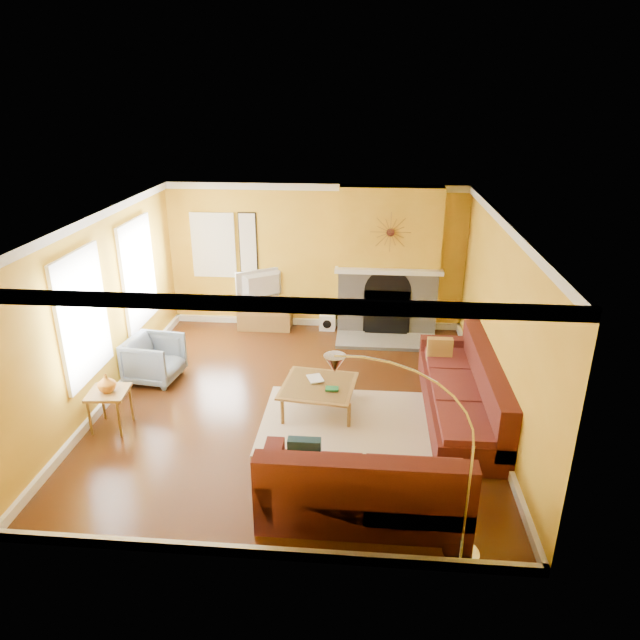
# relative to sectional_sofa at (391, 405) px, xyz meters

# --- Properties ---
(floor) EXTENTS (5.50, 6.00, 0.02)m
(floor) POSITION_rel_sectional_sofa_xyz_m (-1.33, 0.72, -0.46)
(floor) COLOR #5A2E13
(floor) RESTS_ON ground
(ceiling) EXTENTS (5.50, 6.00, 0.02)m
(ceiling) POSITION_rel_sectional_sofa_xyz_m (-1.33, 0.72, 2.26)
(ceiling) COLOR white
(ceiling) RESTS_ON ground
(wall_back) EXTENTS (5.50, 0.02, 2.70)m
(wall_back) POSITION_rel_sectional_sofa_xyz_m (-1.33, 3.73, 0.90)
(wall_back) COLOR gold
(wall_back) RESTS_ON ground
(wall_front) EXTENTS (5.50, 0.02, 2.70)m
(wall_front) POSITION_rel_sectional_sofa_xyz_m (-1.33, -2.29, 0.90)
(wall_front) COLOR gold
(wall_front) RESTS_ON ground
(wall_left) EXTENTS (0.02, 6.00, 2.70)m
(wall_left) POSITION_rel_sectional_sofa_xyz_m (-4.09, 0.72, 0.90)
(wall_left) COLOR gold
(wall_left) RESTS_ON ground
(wall_right) EXTENTS (0.02, 6.00, 2.70)m
(wall_right) POSITION_rel_sectional_sofa_xyz_m (1.43, 0.72, 0.90)
(wall_right) COLOR gold
(wall_right) RESTS_ON ground
(baseboard) EXTENTS (5.50, 6.00, 0.12)m
(baseboard) POSITION_rel_sectional_sofa_xyz_m (-1.33, 0.72, -0.39)
(baseboard) COLOR white
(baseboard) RESTS_ON floor
(crown_molding) EXTENTS (5.50, 6.00, 0.12)m
(crown_molding) POSITION_rel_sectional_sofa_xyz_m (-1.33, 0.72, 2.19)
(crown_molding) COLOR white
(crown_molding) RESTS_ON ceiling
(window_left_near) EXTENTS (0.06, 1.22, 1.72)m
(window_left_near) POSITION_rel_sectional_sofa_xyz_m (-4.05, 2.02, 1.05)
(window_left_near) COLOR white
(window_left_near) RESTS_ON wall_left
(window_left_far) EXTENTS (0.06, 1.22, 1.72)m
(window_left_far) POSITION_rel_sectional_sofa_xyz_m (-4.05, 0.12, 1.05)
(window_left_far) COLOR white
(window_left_far) RESTS_ON wall_left
(window_back) EXTENTS (0.82, 0.06, 1.22)m
(window_back) POSITION_rel_sectional_sofa_xyz_m (-3.23, 3.68, 1.10)
(window_back) COLOR white
(window_back) RESTS_ON wall_back
(wall_art) EXTENTS (0.34, 0.04, 1.14)m
(wall_art) POSITION_rel_sectional_sofa_xyz_m (-2.58, 3.69, 1.15)
(wall_art) COLOR white
(wall_art) RESTS_ON wall_back
(fireplace) EXTENTS (1.80, 0.40, 2.70)m
(fireplace) POSITION_rel_sectional_sofa_xyz_m (0.02, 3.52, 0.90)
(fireplace) COLOR #9B9993
(fireplace) RESTS_ON floor
(mantel) EXTENTS (1.92, 0.22, 0.08)m
(mantel) POSITION_rel_sectional_sofa_xyz_m (0.02, 3.28, 0.80)
(mantel) COLOR white
(mantel) RESTS_ON fireplace
(hearth) EXTENTS (1.80, 0.70, 0.06)m
(hearth) POSITION_rel_sectional_sofa_xyz_m (0.02, 2.97, -0.42)
(hearth) COLOR #9B9993
(hearth) RESTS_ON floor
(sunburst) EXTENTS (0.70, 0.04, 0.70)m
(sunburst) POSITION_rel_sectional_sofa_xyz_m (0.02, 3.29, 1.50)
(sunburst) COLOR olive
(sunburst) RESTS_ON fireplace
(rug) EXTENTS (2.40, 1.80, 0.02)m
(rug) POSITION_rel_sectional_sofa_xyz_m (-0.54, 0.25, -0.44)
(rug) COLOR beige
(rug) RESTS_ON floor
(sectional_sofa) EXTENTS (2.85, 3.96, 0.90)m
(sectional_sofa) POSITION_rel_sectional_sofa_xyz_m (0.00, 0.00, 0.00)
(sectional_sofa) COLOR #561E1B
(sectional_sofa) RESTS_ON floor
(coffee_table) EXTENTS (1.11, 1.11, 0.40)m
(coffee_table) POSITION_rel_sectional_sofa_xyz_m (-0.99, 0.58, -0.25)
(coffee_table) COLOR white
(coffee_table) RESTS_ON floor
(media_console) EXTENTS (1.00, 0.45, 0.55)m
(media_console) POSITION_rel_sectional_sofa_xyz_m (-2.26, 3.47, -0.17)
(media_console) COLOR olive
(media_console) RESTS_ON floor
(tv) EXTENTS (0.93, 0.67, 0.59)m
(tv) POSITION_rel_sectional_sofa_xyz_m (-2.26, 3.47, 0.39)
(tv) COLOR black
(tv) RESTS_ON media_console
(subwoofer) EXTENTS (0.30, 0.30, 0.30)m
(subwoofer) POSITION_rel_sectional_sofa_xyz_m (-1.08, 3.54, -0.30)
(subwoofer) COLOR white
(subwoofer) RESTS_ON floor
(armchair) EXTENTS (0.87, 0.85, 0.71)m
(armchair) POSITION_rel_sectional_sofa_xyz_m (-3.61, 1.25, -0.10)
(armchair) COLOR gray
(armchair) RESTS_ON floor
(side_table) EXTENTS (0.54, 0.54, 0.55)m
(side_table) POSITION_rel_sectional_sofa_xyz_m (-3.72, -0.13, -0.17)
(side_table) COLOR olive
(side_table) RESTS_ON floor
(vase) EXTENTS (0.26, 0.26, 0.25)m
(vase) POSITION_rel_sectional_sofa_xyz_m (-3.72, -0.13, 0.22)
(vase) COLOR #C67118
(vase) RESTS_ON side_table
(book) EXTENTS (0.28, 0.32, 0.03)m
(book) POSITION_rel_sectional_sofa_xyz_m (-1.14, 0.68, -0.04)
(book) COLOR white
(book) RESTS_ON coffee_table
(arc_lamp) EXTENTS (1.35, 0.36, 2.12)m
(arc_lamp) POSITION_rel_sectional_sofa_xyz_m (0.06, -2.08, 0.61)
(arc_lamp) COLOR silver
(arc_lamp) RESTS_ON floor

